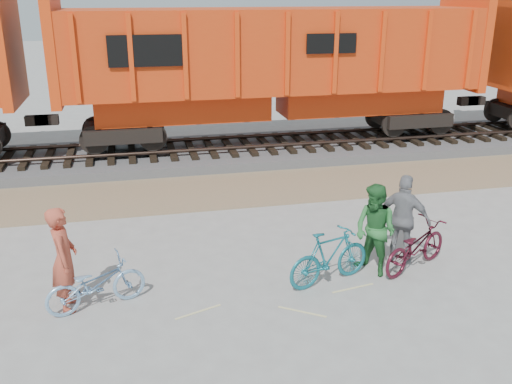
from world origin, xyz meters
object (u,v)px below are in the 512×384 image
bicycle_teal (330,257)px  person_woman (404,219)px  bicycle_maroon (415,246)px  bicycle_blue (96,284)px  person_man (375,230)px  person_solo (64,259)px  hopper_car_center (274,66)px

bicycle_teal → person_woman: bearing=-89.9°
bicycle_maroon → bicycle_teal: bearing=67.6°
bicycle_maroon → bicycle_blue: bearing=63.4°
person_woman → bicycle_maroon: bearing=145.4°
bicycle_blue → bicycle_teal: bearing=-108.3°
bicycle_blue → person_man: size_ratio=0.96×
bicycle_teal → person_woman: size_ratio=0.98×
person_man → person_woman: (0.80, 0.39, 0.01)m
bicycle_maroon → person_woman: person_woman is taller
bicycle_teal → person_solo: size_ratio=0.96×
bicycle_blue → person_solo: 0.71m
bicycle_maroon → person_solo: bearing=62.4°
person_solo → person_man: size_ratio=1.04×
bicycle_blue → person_solo: (-0.50, 0.10, 0.49)m
hopper_car_center → person_woman: 8.95m
hopper_car_center → bicycle_blue: (-5.61, -9.23, -2.54)m
bicycle_blue → bicycle_teal: 4.36m
person_solo → hopper_car_center: bearing=-35.4°
bicycle_teal → person_man: bearing=-96.6°
person_woman → bicycle_teal: bearing=59.4°
hopper_car_center → person_woman: hopper_car_center is taller
person_man → person_woman: size_ratio=0.99×
bicycle_maroon → person_man: size_ratio=1.02×
bicycle_blue → person_woman: bearing=-102.6°
bicycle_teal → person_solo: (-4.86, 0.14, 0.41)m
bicycle_blue → hopper_car_center: bearing=-49.0°
hopper_car_center → person_solo: hopper_car_center is taller
bicycle_teal → person_man: 1.09m
bicycle_maroon → person_woman: size_ratio=1.00×
bicycle_maroon → person_solo: size_ratio=0.98×
person_woman → hopper_car_center: bearing=-45.1°
bicycle_maroon → person_woman: (-0.10, 0.40, 0.45)m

